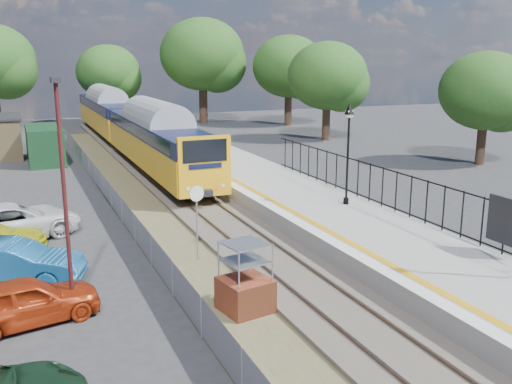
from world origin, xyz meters
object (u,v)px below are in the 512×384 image
speed_sign (197,210)px  car_white (12,222)px  carpark_lamp (64,185)px  car_blue (12,264)px  victorian_lamp_north (349,130)px  brick_plinth (245,279)px  car_red (25,301)px  train (127,122)px

speed_sign → car_white: size_ratio=0.53×
carpark_lamp → car_blue: carpark_lamp is taller
speed_sign → carpark_lamp: size_ratio=0.42×
victorian_lamp_north → car_white: 14.96m
victorian_lamp_north → carpark_lamp: bearing=-157.4°
speed_sign → car_white: (-6.34, 5.61, -1.23)m
victorian_lamp_north → carpark_lamp: 13.62m
brick_plinth → car_red: (-6.06, 1.70, -0.36)m
speed_sign → brick_plinth: bearing=-103.1°
carpark_lamp → car_red: 3.51m
brick_plinth → car_blue: brick_plinth is taller
car_blue → train: bearing=2.2°
carpark_lamp → car_red: size_ratio=1.69×
train → speed_sign: 27.29m
car_red → carpark_lamp: bearing=-99.5°
victorian_lamp_north → speed_sign: size_ratio=1.58×
brick_plinth → carpark_lamp: carpark_lamp is taller
train → brick_plinth: 32.03m
car_blue → carpark_lamp: bearing=-133.1°
car_blue → car_white: size_ratio=0.83×
victorian_lamp_north → carpark_lamp: size_ratio=0.66×
speed_sign → carpark_lamp: 5.97m
car_red → car_white: (-0.28, 8.65, 0.07)m
victorian_lamp_north → brick_plinth: victorian_lamp_north is taller
speed_sign → car_red: size_ratio=0.71×
car_red → car_white: 8.66m
carpark_lamp → car_blue: bearing=116.4°
brick_plinth → carpark_lamp: 5.86m
victorian_lamp_north → train: 25.56m
train → car_red: (-8.56, -30.21, -1.64)m
victorian_lamp_north → brick_plinth: bearing=-138.2°
car_blue → car_white: (0.03, 5.38, 0.01)m
victorian_lamp_north → speed_sign: (-7.80, -2.24, -2.30)m
brick_plinth → car_red: size_ratio=0.54×
victorian_lamp_north → brick_plinth: 10.96m
brick_plinth → train: bearing=85.5°
car_blue → car_white: bearing=20.1°
brick_plinth → carpark_lamp: (-4.78, 1.75, 2.91)m
victorian_lamp_north → car_blue: 14.75m
brick_plinth → speed_sign: size_ratio=0.76×
speed_sign → victorian_lamp_north: bearing=2.9°
speed_sign → car_blue: 6.50m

